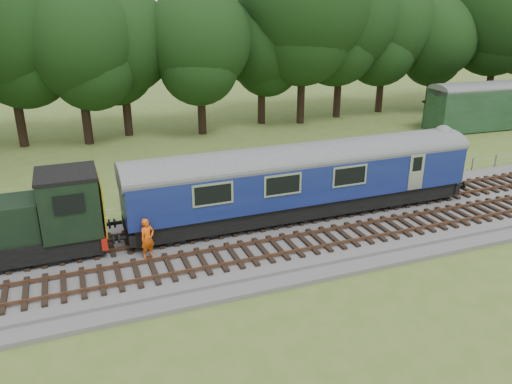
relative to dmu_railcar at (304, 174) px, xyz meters
name	(u,v)px	position (x,y,z in m)	size (l,w,h in m)	color
ground	(317,232)	(0.10, -1.40, -2.61)	(120.00, 120.00, 0.00)	#496725
ballast	(317,228)	(0.10, -1.40, -2.43)	(70.00, 7.00, 0.35)	#4C4C4F
track_north	(304,214)	(0.10, 0.00, -2.19)	(67.20, 2.40, 0.21)	black
track_south	(333,237)	(0.10, -3.00, -2.19)	(67.20, 2.40, 0.21)	black
fence	(281,200)	(0.10, 3.10, -2.61)	(64.00, 0.12, 1.00)	#6B6054
tree_line	(201,131)	(0.10, 20.60, -2.61)	(70.00, 8.00, 18.00)	black
dmu_railcar	(304,174)	(0.00, 0.00, 0.00)	(18.05, 2.86, 3.88)	black
shunter_loco	(3,227)	(-13.93, 0.00, -0.63)	(8.91, 2.60, 3.38)	black
worker	(148,239)	(-8.27, -1.73, -1.35)	(0.66, 0.43, 1.82)	#F65A0C
parked_coach	(511,101)	(26.73, 12.20, -0.29)	(16.27, 3.77, 4.12)	#173317
shed	(445,115)	(20.79, 13.70, -1.36)	(3.65, 3.65, 2.46)	#173317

